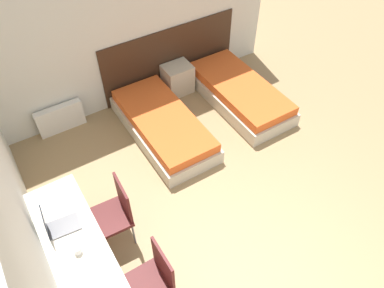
# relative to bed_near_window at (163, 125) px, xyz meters

# --- Properties ---
(wall_back) EXTENTS (5.34, 0.05, 2.70)m
(wall_back) POSITION_rel_bed_near_window_xyz_m (-0.01, 1.08, 1.16)
(wall_back) COLOR silver
(wall_back) RESTS_ON ground_plane
(wall_left) EXTENTS (0.05, 5.27, 2.70)m
(wall_left) POSITION_rel_bed_near_window_xyz_m (-2.20, -1.08, 1.16)
(wall_left) COLOR silver
(wall_left) RESTS_ON ground_plane
(headboard_panel) EXTENTS (2.52, 0.03, 1.13)m
(headboard_panel) POSITION_rel_bed_near_window_xyz_m (0.75, 1.04, 0.38)
(headboard_panel) COLOR #382316
(headboard_panel) RESTS_ON ground_plane
(bed_near_window) EXTENTS (0.93, 2.02, 0.39)m
(bed_near_window) POSITION_rel_bed_near_window_xyz_m (0.00, 0.00, 0.00)
(bed_near_window) COLOR beige
(bed_near_window) RESTS_ON ground_plane
(bed_near_door) EXTENTS (0.93, 2.02, 0.39)m
(bed_near_door) POSITION_rel_bed_near_window_xyz_m (1.50, 0.00, 0.00)
(bed_near_door) COLOR beige
(bed_near_door) RESTS_ON ground_plane
(nightstand) EXTENTS (0.49, 0.39, 0.53)m
(nightstand) POSITION_rel_bed_near_window_xyz_m (0.75, 0.81, 0.08)
(nightstand) COLOR beige
(nightstand) RESTS_ON ground_plane
(radiator) EXTENTS (0.74, 0.12, 0.46)m
(radiator) POSITION_rel_bed_near_window_xyz_m (-1.32, 0.96, 0.04)
(radiator) COLOR silver
(radiator) RESTS_ON ground_plane
(desk) EXTENTS (0.59, 2.21, 0.73)m
(desk) POSITION_rel_bed_near_window_xyz_m (-1.88, -1.77, 0.39)
(desk) COLOR beige
(desk) RESTS_ON ground_plane
(chair_near_laptop) EXTENTS (0.49, 0.49, 0.96)m
(chair_near_laptop) POSITION_rel_bed_near_window_xyz_m (-1.35, -1.29, 0.34)
(chair_near_laptop) COLOR #511919
(chair_near_laptop) RESTS_ON ground_plane
(chair_near_notebook) EXTENTS (0.47, 0.47, 0.96)m
(chair_near_notebook) POSITION_rel_bed_near_window_xyz_m (-1.35, -2.25, 0.34)
(chair_near_notebook) COLOR #511919
(chair_near_notebook) RESTS_ON ground_plane
(laptop) EXTENTS (0.36, 0.26, 0.35)m
(laptop) POSITION_rel_bed_near_window_xyz_m (-1.96, -1.31, 0.62)
(laptop) COLOR slate
(laptop) RESTS_ON desk
(mug) EXTENTS (0.08, 0.08, 0.09)m
(mug) POSITION_rel_bed_near_window_xyz_m (-1.88, -1.68, 0.59)
(mug) COLOR white
(mug) RESTS_ON desk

